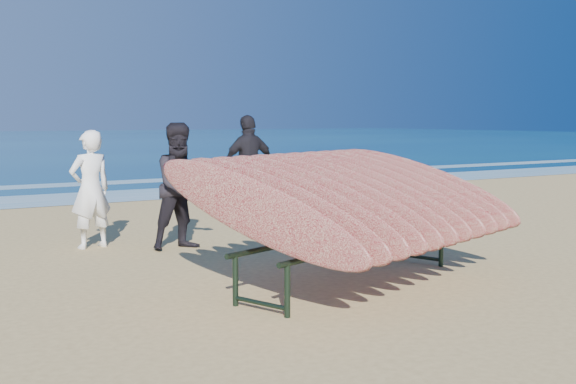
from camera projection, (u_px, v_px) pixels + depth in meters
name	position (u px, v px, depth m)	size (l,w,h in m)	color
ground	(327.00, 285.00, 7.86)	(120.00, 120.00, 0.00)	tan
foam_near	(74.00, 198.00, 16.32)	(160.00, 160.00, 0.00)	white
foam_far	(38.00, 186.00, 19.28)	(160.00, 160.00, 0.00)	white
surfboard_rack	(351.00, 198.00, 7.82)	(3.87, 3.59, 1.58)	black
person_white	(90.00, 189.00, 10.03)	(0.60, 0.39, 1.65)	white
person_dark_a	(182.00, 186.00, 9.96)	(0.85, 0.66, 1.75)	black
person_dark_b	(249.00, 166.00, 13.36)	(1.10, 0.46, 1.87)	black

